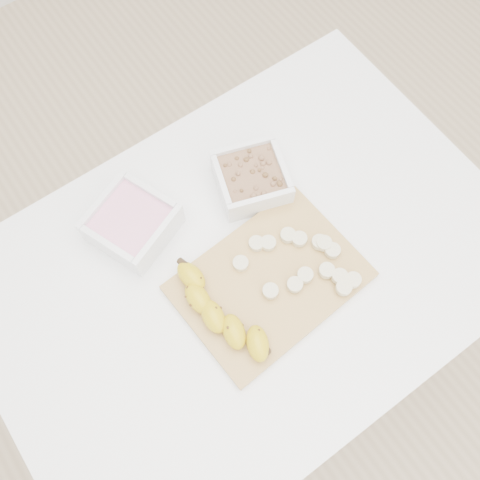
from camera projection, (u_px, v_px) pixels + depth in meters
ground at (245, 345)px, 1.70m from camera, size 3.50×3.50×0.00m
table at (248, 280)px, 1.09m from camera, size 1.00×0.70×0.75m
bowl_yogurt at (132, 223)px, 1.00m from camera, size 0.18×0.18×0.07m
bowl_granola at (251, 178)px, 1.04m from camera, size 0.17×0.17×0.06m
cutting_board at (270, 281)px, 0.98m from camera, size 0.34×0.26×0.01m
banana at (223, 314)px, 0.93m from camera, size 0.07×0.22×0.04m
banana_slices at (304, 261)px, 0.98m from camera, size 0.18×0.19×0.02m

